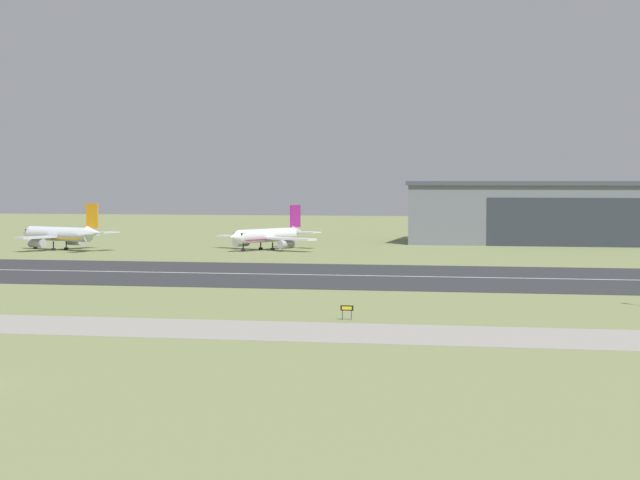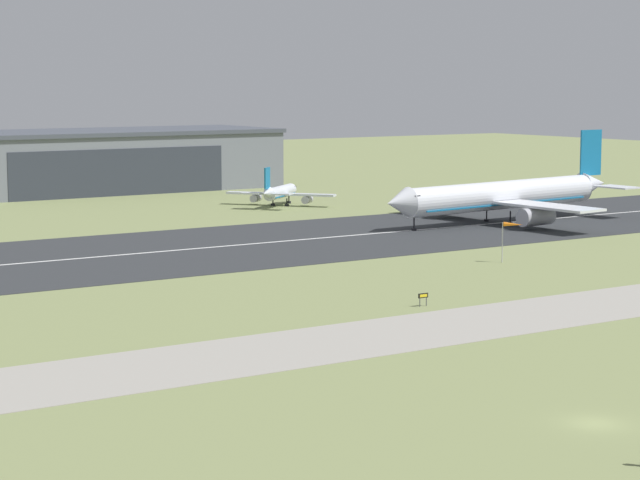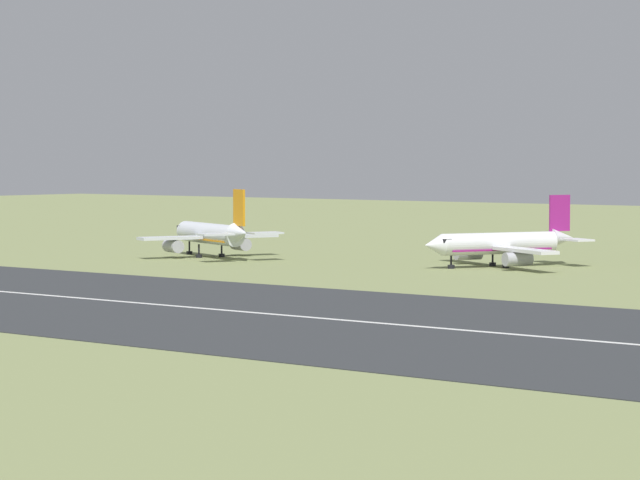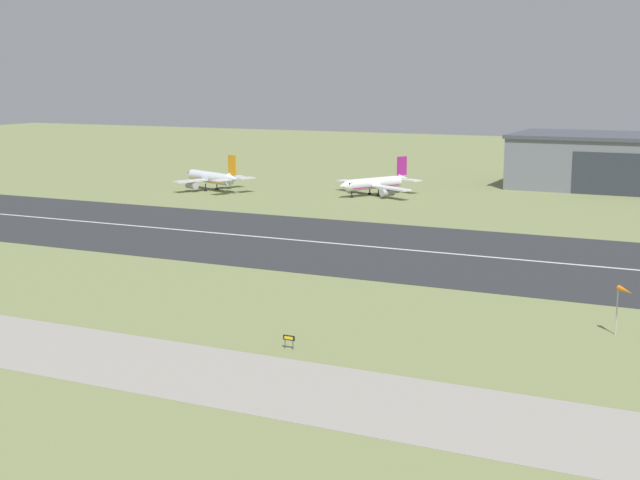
{
  "view_description": "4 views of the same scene",
  "coord_description": "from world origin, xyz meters",
  "px_view_note": "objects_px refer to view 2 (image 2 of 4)",
  "views": [
    {
      "loc": [
        41.69,
        -77.91,
        14.15
      ],
      "look_at": [
        10.67,
        70.35,
        6.58
      ],
      "focal_mm": 70.0,
      "sensor_mm": 36.0,
      "label": 1
    },
    {
      "loc": [
        -64.87,
        -61.1,
        24.41
      ],
      "look_at": [
        21.13,
        66.88,
        4.66
      ],
      "focal_mm": 70.0,
      "sensor_mm": 36.0,
      "label": 2
    },
    {
      "loc": [
        77.69,
        0.46,
        13.43
      ],
      "look_at": [
        25.7,
        66.8,
        8.78
      ],
      "focal_mm": 85.0,
      "sensor_mm": 36.0,
      "label": 3
    },
    {
      "loc": [
        59.86,
        -34.25,
        27.57
      ],
      "look_at": [
        11.05,
        67.56,
        6.77
      ],
      "focal_mm": 50.0,
      "sensor_mm": 36.0,
      "label": 4
    }
  ],
  "objects_px": {
    "airplane_landing": "(502,196)",
    "windsock_pole": "(512,226)",
    "runway_sign": "(423,297)",
    "airplane_parked_centre": "(280,193)"
  },
  "relations": [
    {
      "from": "runway_sign",
      "to": "airplane_landing",
      "type": "bearing_deg",
      "value": 42.02
    },
    {
      "from": "airplane_parked_centre",
      "to": "runway_sign",
      "type": "height_order",
      "value": "airplane_parked_centre"
    },
    {
      "from": "airplane_landing",
      "to": "runway_sign",
      "type": "distance_m",
      "value": 82.67
    },
    {
      "from": "windsock_pole",
      "to": "runway_sign",
      "type": "xyz_separation_m",
      "value": [
        -30.31,
        -18.92,
        -3.91
      ]
    },
    {
      "from": "airplane_landing",
      "to": "windsock_pole",
      "type": "bearing_deg",
      "value": -130.48
    },
    {
      "from": "airplane_landing",
      "to": "windsock_pole",
      "type": "height_order",
      "value": "airplane_landing"
    },
    {
      "from": "windsock_pole",
      "to": "airplane_landing",
      "type": "bearing_deg",
      "value": 49.52
    },
    {
      "from": "airplane_landing",
      "to": "runway_sign",
      "type": "bearing_deg",
      "value": -137.98
    },
    {
      "from": "windsock_pole",
      "to": "runway_sign",
      "type": "bearing_deg",
      "value": -148.03
    },
    {
      "from": "airplane_landing",
      "to": "airplane_parked_centre",
      "type": "height_order",
      "value": "airplane_landing"
    }
  ]
}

